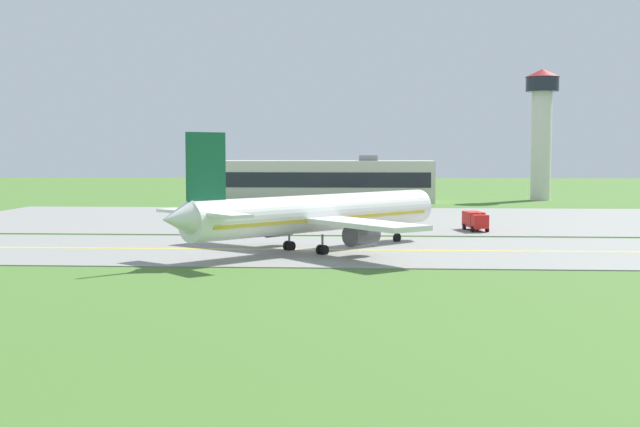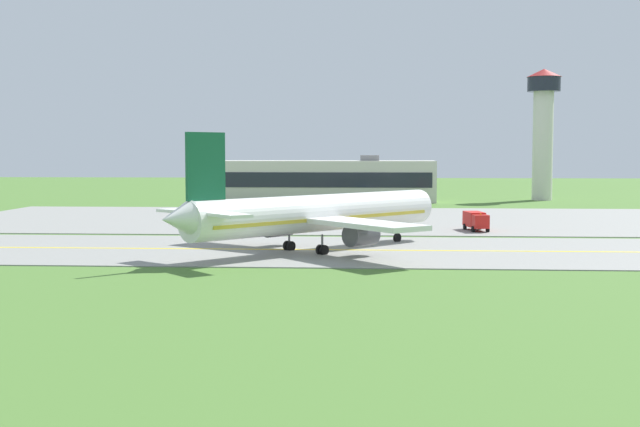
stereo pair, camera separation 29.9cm
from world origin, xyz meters
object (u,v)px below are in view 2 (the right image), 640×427
object	(u,v)px
service_truck_baggage	(476,220)
service_truck_fuel	(365,206)
airplane_lead	(316,214)
control_tower	(543,122)

from	to	relation	value
service_truck_baggage	service_truck_fuel	bearing A→B (deg)	118.03
airplane_lead	control_tower	size ratio (longest dim) A/B	1.11
airplane_lead	service_truck_baggage	size ratio (longest dim) A/B	5.13
service_truck_fuel	service_truck_baggage	bearing A→B (deg)	-61.97
service_truck_baggage	control_tower	bearing A→B (deg)	72.28
service_truck_baggage	control_tower	distance (m)	79.14
service_truck_baggage	control_tower	world-z (taller)	control_tower
service_truck_baggage	service_truck_fuel	world-z (taller)	service_truck_fuel
service_truck_baggage	service_truck_fuel	xyz separation A→B (m)	(-15.42, 28.96, 0.00)
service_truck_baggage	control_tower	xyz separation A→B (m)	(23.60, 73.86, 15.83)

